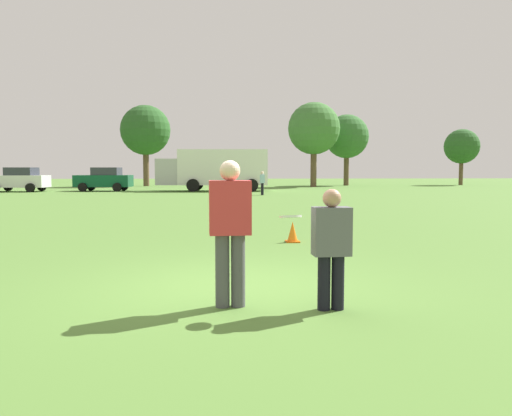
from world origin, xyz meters
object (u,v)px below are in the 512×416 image
box_truck (215,168)px  bystander_sideline_watcher (262,182)px  player_thrower (230,225)px  frisbee (290,217)px  parked_car_center (19,179)px  player_defender (331,243)px  parked_car_mid_right (104,179)px  traffic_cone (293,232)px

box_truck → bystander_sideline_watcher: bearing=-63.9°
player_thrower → frisbee: bearing=-14.2°
frisbee → parked_car_center: size_ratio=0.06×
player_defender → player_thrower: bearing=170.1°
parked_car_mid_right → box_truck: 8.61m
parked_car_center → bystander_sideline_watcher: 18.92m
frisbee → parked_car_mid_right: size_ratio=0.06×
player_thrower → box_truck: (-0.76, 32.87, 0.74)m
player_defender → traffic_cone: (0.30, 5.59, -0.58)m
bystander_sideline_watcher → box_truck: bearing=116.1°
frisbee → bystander_sideline_watcher: (1.69, 26.60, -0.26)m
traffic_cone → frisbee: bearing=-98.1°
parked_car_mid_right → box_truck: (8.57, -0.35, 0.83)m
player_defender → box_truck: 33.15m
traffic_cone → parked_car_center: (-16.98, 27.22, 0.69)m
player_thrower → parked_car_center: parked_car_center is taller
frisbee → box_truck: 33.09m
player_thrower → traffic_cone: player_thrower is taller
frisbee → traffic_cone: frisbee is taller
player_defender → parked_car_center: (-16.68, 32.81, 0.11)m
parked_car_center → box_truck: (14.71, 0.27, 0.83)m
bystander_sideline_watcher → player_thrower: bearing=-95.2°
player_thrower → frisbee: (0.72, -0.18, 0.11)m
player_thrower → frisbee: player_thrower is taller
player_thrower → parked_car_center: size_ratio=0.42×
parked_car_center → parked_car_mid_right: 6.18m
player_thrower → parked_car_mid_right: (-9.32, 33.23, -0.09)m
box_truck → player_thrower: bearing=-88.7°
frisbee → parked_car_center: 36.56m
player_defender → frisbee: (-0.49, 0.03, 0.32)m
traffic_cone → box_truck: size_ratio=0.06×
player_thrower → parked_car_mid_right: bearing=105.7°
parked_car_mid_right → traffic_cone: bearing=-68.7°
traffic_cone → parked_car_mid_right: (-10.83, 27.85, 0.69)m
parked_car_center → player_defender: bearing=-63.1°
player_thrower → box_truck: size_ratio=0.21×
player_thrower → box_truck: bearing=91.3°
parked_car_mid_right → frisbee: bearing=-73.3°
parked_car_center → player_thrower: bearing=-64.6°
player_defender → box_truck: size_ratio=0.17×
bystander_sideline_watcher → parked_car_mid_right: bearing=149.9°
player_thrower → bystander_sideline_watcher: (2.41, 26.42, -0.14)m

